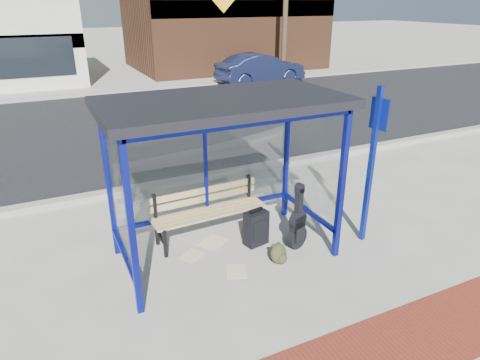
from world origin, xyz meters
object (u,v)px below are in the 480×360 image
bench (208,209)px  suitcase (256,228)px  fire_hydrant (292,68)px  guitar_bag (297,226)px  backpack (279,254)px  parked_car (261,69)px

bench → suitcase: size_ratio=3.00×
bench → fire_hydrant: 16.75m
bench → guitar_bag: (1.12, -0.93, -0.12)m
suitcase → backpack: size_ratio=1.97×
suitcase → backpack: bearing=-96.3°
bench → fire_hydrant: (9.96, 13.47, -0.14)m
bench → guitar_bag: guitar_bag is taller
suitcase → fire_hydrant: bearing=44.4°
backpack → parked_car: 14.71m
guitar_bag → fire_hydrant: (8.84, 14.40, -0.02)m
backpack → fire_hydrant: bearing=47.5°
backpack → guitar_bag: bearing=18.6°
fire_hydrant → bench: bearing=-126.5°
bench → guitar_bag: 1.46m
suitcase → parked_car: 14.18m
bench → guitar_bag: size_ratio=1.81×
bench → backpack: bearing=-63.7°
parked_car → fire_hydrant: 3.09m
bench → suitcase: (0.59, -0.57, -0.21)m
bench → suitcase: 0.84m
bench → fire_hydrant: size_ratio=2.86×
backpack → bench: bearing=108.6°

